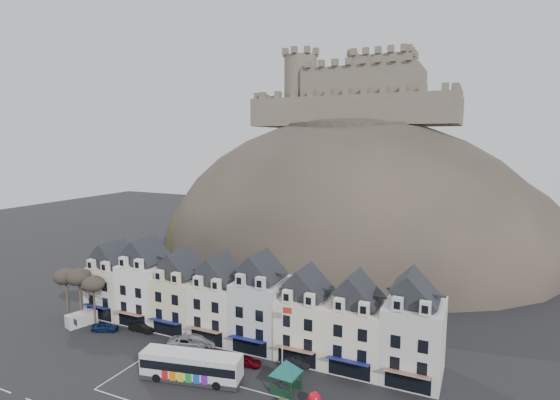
# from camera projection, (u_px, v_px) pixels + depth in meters

# --- Properties ---
(ground) EXTENTS (300.00, 300.00, 0.00)m
(ground) POSITION_uv_depth(u_px,v_px,m) (171.00, 397.00, 48.69)
(ground) COLOR black
(ground) RESTS_ON ground
(coach_bay_markings) EXTENTS (22.00, 7.50, 0.01)m
(coach_bay_markings) POSITION_uv_depth(u_px,v_px,m) (193.00, 395.00, 48.98)
(coach_bay_markings) COLOR silver
(coach_bay_markings) RESTS_ON ground
(townhouse_terrace) EXTENTS (54.40, 9.35, 11.80)m
(townhouse_terrace) POSITION_uv_depth(u_px,v_px,m) (243.00, 304.00, 62.27)
(townhouse_terrace) COLOR silver
(townhouse_terrace) RESTS_ON ground
(castle_hill) EXTENTS (100.00, 76.00, 68.00)m
(castle_hill) POSITION_uv_depth(u_px,v_px,m) (351.00, 253.00, 110.17)
(castle_hill) COLOR #312C26
(castle_hill) RESTS_ON ground
(castle) EXTENTS (50.20, 22.20, 22.00)m
(castle) POSITION_uv_depth(u_px,v_px,m) (359.00, 94.00, 111.30)
(castle) COLOR #685E4F
(castle) RESTS_ON ground
(tree_left_far) EXTENTS (3.61, 3.61, 8.24)m
(tree_left_far) POSITION_uv_depth(u_px,v_px,m) (66.00, 277.00, 69.24)
(tree_left_far) COLOR #3B3125
(tree_left_far) RESTS_ON ground
(tree_left_mid) EXTENTS (3.78, 3.78, 8.64)m
(tree_left_mid) POSITION_uv_depth(u_px,v_px,m) (79.00, 277.00, 67.95)
(tree_left_mid) COLOR #3B3125
(tree_left_mid) RESTS_ON ground
(tree_left_near) EXTENTS (3.43, 3.43, 7.84)m
(tree_left_near) POSITION_uv_depth(u_px,v_px,m) (93.00, 284.00, 66.80)
(tree_left_near) COLOR #3B3125
(tree_left_near) RESTS_ON ground
(bus) EXTENTS (12.48, 5.28, 3.43)m
(bus) POSITION_uv_depth(u_px,v_px,m) (191.00, 365.00, 51.87)
(bus) COLOR #262628
(bus) RESTS_ON ground
(bus_shelter) EXTENTS (6.06, 6.06, 3.86)m
(bus_shelter) POSITION_uv_depth(u_px,v_px,m) (286.00, 367.00, 49.32)
(bus_shelter) COLOR black
(bus_shelter) RESTS_ON ground
(red_buoy) EXTENTS (1.56, 1.56, 1.88)m
(red_buoy) POSITION_uv_depth(u_px,v_px,m) (314.00, 400.00, 46.45)
(red_buoy) COLOR black
(red_buoy) RESTS_ON ground
(flagpole) EXTENTS (1.26, 0.23, 8.70)m
(flagpole) POSITION_uv_depth(u_px,v_px,m) (283.00, 334.00, 53.20)
(flagpole) COLOR silver
(flagpole) RESTS_ON ground
(white_van) EXTENTS (3.09, 4.70, 1.98)m
(white_van) POSITION_uv_depth(u_px,v_px,m) (81.00, 319.00, 67.60)
(white_van) COLOR silver
(white_van) RESTS_ON ground
(car_navy) EXTENTS (4.23, 2.95, 1.34)m
(car_navy) POSITION_uv_depth(u_px,v_px,m) (105.00, 327.00, 65.42)
(car_navy) COLOR #0E1E49
(car_navy) RESTS_ON ground
(car_black) EXTENTS (4.21, 1.52, 1.38)m
(car_black) POSITION_uv_depth(u_px,v_px,m) (142.00, 327.00, 65.34)
(car_black) COLOR black
(car_black) RESTS_ON ground
(car_silver) EXTENTS (5.89, 4.26, 1.51)m
(car_silver) POSITION_uv_depth(u_px,v_px,m) (188.00, 342.00, 60.40)
(car_silver) COLOR #9C9DA3
(car_silver) RESTS_ON ground
(car_white) EXTENTS (5.35, 3.28, 1.45)m
(car_white) POSITION_uv_depth(u_px,v_px,m) (201.00, 339.00, 61.21)
(car_white) COLOR silver
(car_white) RESTS_ON ground
(car_maroon) EXTENTS (3.90, 2.15, 1.26)m
(car_maroon) POSITION_uv_depth(u_px,v_px,m) (247.00, 361.00, 55.32)
(car_maroon) COLOR #51040C
(car_maroon) RESTS_ON ground
(car_charcoal) EXTENTS (4.02, 2.10, 1.26)m
(car_charcoal) POSITION_uv_depth(u_px,v_px,m) (295.00, 362.00, 55.24)
(car_charcoal) COLOR black
(car_charcoal) RESTS_ON ground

